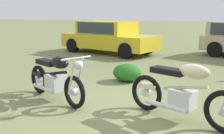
% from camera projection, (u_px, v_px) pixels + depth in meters
% --- Properties ---
extents(ground_plane, '(120.00, 120.00, 0.00)m').
position_uv_depth(ground_plane, '(114.00, 107.00, 5.30)').
color(ground_plane, olive).
extents(motorcycle_black, '(1.86, 1.11, 1.02)m').
position_uv_depth(motorcycle_black, '(55.00, 78.00, 5.62)').
color(motorcycle_black, black).
rests_on(motorcycle_black, ground).
extents(motorcycle_cream, '(2.00, 1.05, 1.02)m').
position_uv_depth(motorcycle_cream, '(183.00, 92.00, 4.53)').
color(motorcycle_cream, black).
rests_on(motorcycle_cream, ground).
extents(car_yellow, '(4.73, 2.92, 1.43)m').
position_uv_depth(car_yellow, '(108.00, 35.00, 12.33)').
color(car_yellow, gold).
rests_on(car_yellow, ground).
extents(shrub_low, '(0.76, 0.67, 0.46)m').
position_uv_depth(shrub_low, '(127.00, 73.00, 7.27)').
color(shrub_low, '#23681E').
rests_on(shrub_low, ground).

